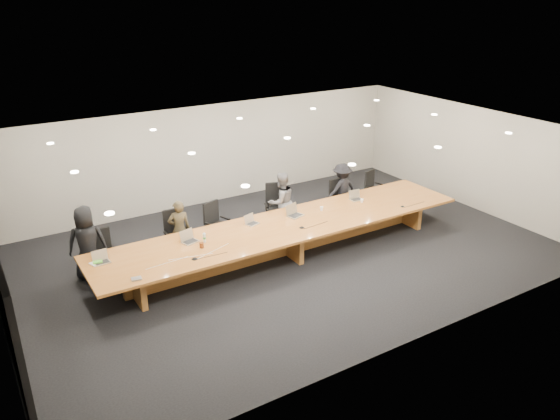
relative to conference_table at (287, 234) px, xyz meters
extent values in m
plane|color=black|center=(0.00, 0.00, -0.52)|extent=(12.00, 12.00, 0.00)
cube|color=silver|center=(0.00, 4.00, 0.88)|extent=(12.00, 0.02, 2.80)
cube|color=#9B5721|center=(0.00, 0.00, 0.20)|extent=(9.00, 1.80, 0.06)
cube|color=brown|center=(0.00, 0.00, -0.18)|extent=(7.65, 0.15, 0.69)
cube|color=brown|center=(-3.60, 0.00, -0.18)|extent=(0.12, 1.26, 0.69)
cube|color=brown|center=(0.00, 0.00, -0.18)|extent=(0.12, 1.26, 0.69)
cube|color=brown|center=(3.60, 0.00, -0.18)|extent=(0.12, 1.26, 0.69)
imported|color=black|center=(-4.14, 1.27, 0.29)|extent=(0.90, 0.71, 1.62)
imported|color=#342D1C|center=(-2.14, 1.15, 0.17)|extent=(0.56, 0.43, 1.38)
imported|color=slate|center=(0.61, 1.23, 0.25)|extent=(0.78, 0.62, 1.53)
imported|color=black|center=(2.55, 1.27, 0.19)|extent=(0.95, 0.57, 1.43)
cylinder|color=silver|center=(-1.98, 0.13, 0.33)|extent=(0.07, 0.07, 0.20)
cylinder|color=brown|center=(-2.14, -0.08, 0.29)|extent=(0.09, 0.09, 0.11)
cone|color=silver|center=(1.16, 0.27, 0.28)|extent=(0.09, 0.09, 0.09)
cone|color=white|center=(2.34, 0.18, 0.27)|extent=(0.09, 0.09, 0.09)
cube|color=white|center=(-4.16, 0.36, 0.24)|extent=(0.32, 0.29, 0.02)
cube|color=#63CF37|center=(-4.16, 0.35, 0.26)|extent=(0.20, 0.14, 0.03)
cube|color=#9FA0A4|center=(-3.72, -0.67, 0.24)|extent=(0.21, 0.17, 0.03)
cone|color=black|center=(-2.48, -0.48, 0.25)|extent=(0.13, 0.13, 0.03)
cone|color=black|center=(0.19, -0.34, 0.24)|extent=(0.13, 0.13, 0.03)
cone|color=black|center=(3.00, -0.58, 0.24)|extent=(0.14, 0.14, 0.03)
camera|label=1|loc=(-6.09, -9.59, 5.25)|focal=35.00mm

